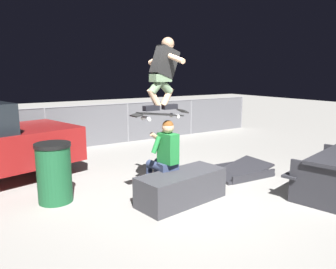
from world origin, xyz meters
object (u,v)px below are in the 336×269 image
Objects in this scene: skateboard at (161,114)px; kicker_ramp at (239,172)px; trash_bin at (54,173)px; ledge_box_main at (181,187)px; skater_airborne at (163,70)px; person_sitting_on_ledge at (164,154)px.

skateboard is 2.51m from kicker_ramp.
kicker_ramp is at bearing -9.60° from trash_bin.
kicker_ramp is at bearing 15.95° from ledge_box_main.
kicker_ramp is at bearing 7.93° from skater_airborne.
trash_bin is (-1.62, 0.77, -0.25)m from person_sitting_on_ledge.
skater_airborne reaches higher than person_sitting_on_ledge.
person_sitting_on_ledge is at bearing 108.24° from ledge_box_main.
person_sitting_on_ledge is at bearing 57.25° from skater_airborne.
skateboard is 1.05× the size of trash_bin.
trash_bin is (-1.74, 1.13, 0.25)m from ledge_box_main.
person_sitting_on_ledge reaches higher than ledge_box_main.
skater_airborne is (-0.19, 0.24, 1.88)m from ledge_box_main.
ledge_box_main is 1.53× the size of trash_bin.
skater_airborne is at bearing -172.07° from kicker_ramp.
ledge_box_main reaches higher than kicker_ramp.
ledge_box_main is at bearing -43.89° from skateboard.
skater_airborne is 1.14× the size of trash_bin.
skater_airborne is at bearing 128.26° from ledge_box_main.
person_sitting_on_ledge is 1.81m from trash_bin.
kicker_ramp is (2.07, 0.28, -1.38)m from skateboard.
kicker_ramp is 3.64m from trash_bin.
trash_bin reaches higher than ledge_box_main.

